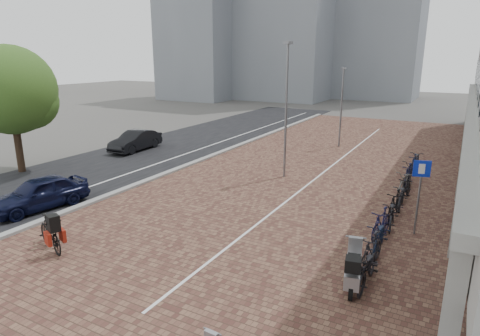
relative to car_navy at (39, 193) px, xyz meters
name	(u,v)px	position (x,y,z in m)	size (l,w,h in m)	color
ground	(154,247)	(6.50, -0.54, -0.67)	(140.00, 140.00, 0.00)	#474442
plaza_brick	(323,170)	(8.50, 11.46, -0.66)	(14.50, 42.00, 0.04)	brown
street_asphalt	(167,149)	(-2.50, 11.46, -0.67)	(8.00, 50.00, 0.03)	black
curb	(215,155)	(1.40, 11.46, -0.60)	(0.35, 42.00, 0.14)	gray
lane_line	(191,152)	(-0.50, 11.46, -0.65)	(0.12, 44.00, 0.00)	white
parking_line	(327,170)	(8.70, 11.46, -0.64)	(0.10, 30.00, 0.00)	white
car_navy	(39,193)	(0.00, 0.00, 0.00)	(1.59, 3.95, 1.35)	black
car_dark	(136,141)	(-4.09, 10.18, -0.01)	(1.41, 4.05, 1.33)	black
hero_bike	(50,232)	(3.67, -2.27, -0.06)	(2.01, 1.18, 1.37)	black
scooter_front	(353,267)	(12.91, 0.19, -0.04)	(0.57, 1.83, 1.26)	#A1A1A6
parking_sign	(420,185)	(14.00, 4.70, 1.20)	(0.56, 0.21, 2.74)	slate
lamp_near	(286,113)	(7.13, 9.13, 2.71)	(0.12, 0.12, 6.77)	gray
lamp_far	(341,109)	(7.60, 17.82, 2.00)	(0.12, 0.12, 5.35)	slate
street_tree	(14,93)	(-5.82, 3.30, 3.63)	(4.65, 4.65, 6.76)	#382619
bike_row	(400,195)	(13.08, 7.36, -0.15)	(1.04, 15.78, 1.05)	black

